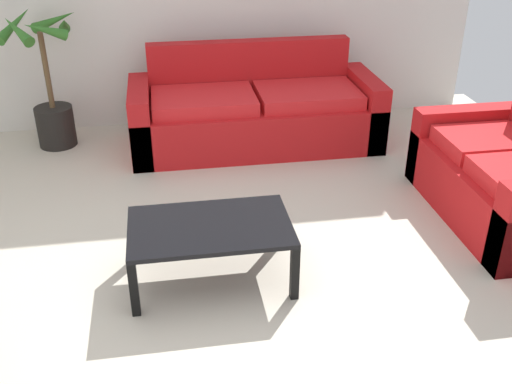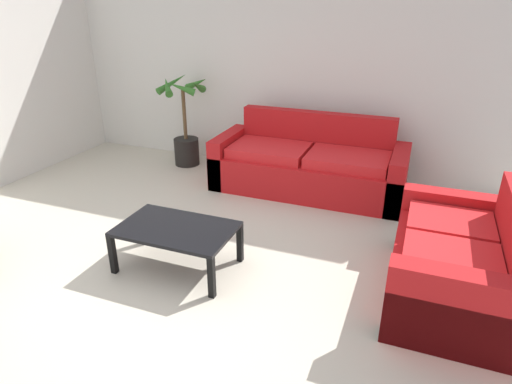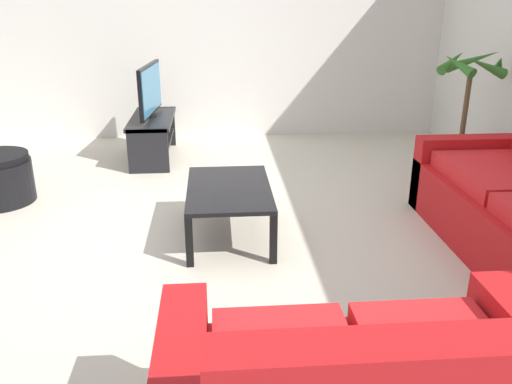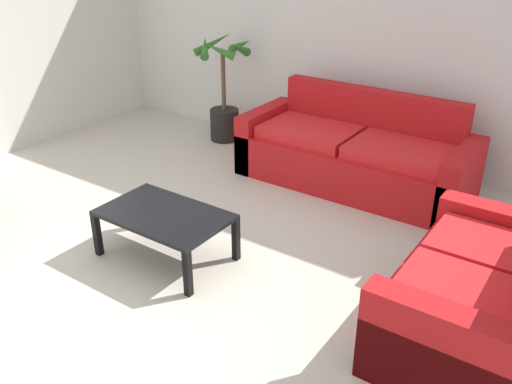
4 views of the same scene
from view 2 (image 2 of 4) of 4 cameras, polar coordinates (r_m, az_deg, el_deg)
ground_plane at (r=3.90m, az=-11.93°, el=-10.85°), size 6.60×6.60×0.00m
wall_back at (r=5.99m, az=2.93°, el=15.82°), size 6.00×0.06×2.70m
couch_main at (r=5.40m, az=6.84°, el=3.29°), size 2.28×0.90×0.90m
couch_loveseat at (r=3.79m, az=24.62°, el=-8.44°), size 0.90×1.50×0.90m
coffee_table at (r=3.85m, az=-10.28°, el=-5.13°), size 0.99×0.62×0.39m
potted_palm at (r=6.26m, az=-9.10°, el=7.90°), size 0.71×0.68×1.25m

